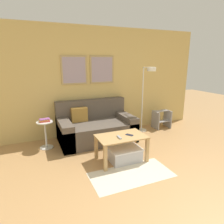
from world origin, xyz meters
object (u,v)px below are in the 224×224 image
(coffee_table, at_px, (121,141))
(step_stool, at_px, (162,119))
(cell_phone, at_px, (129,135))
(couch, at_px, (96,127))
(book_stack, at_px, (44,120))
(side_table, at_px, (45,132))
(remote_control, at_px, (119,137))
(floor_lamp, at_px, (147,91))
(storage_bin, at_px, (125,154))

(coffee_table, bearing_deg, step_stool, 34.26)
(coffee_table, xyz_separation_m, cell_phone, (0.15, -0.02, 0.10))
(couch, xyz_separation_m, book_stack, (-1.10, 0.00, 0.30))
(couch, relative_size, side_table, 2.91)
(book_stack, bearing_deg, remote_control, -46.26)
(side_table, distance_m, remote_control, 1.64)
(coffee_table, xyz_separation_m, floor_lamp, (1.18, 1.04, 0.70))
(remote_control, bearing_deg, cell_phone, 15.07)
(coffee_table, distance_m, storage_bin, 0.26)
(side_table, relative_size, remote_control, 3.81)
(side_table, height_order, step_stool, side_table)
(coffee_table, bearing_deg, storage_bin, -40.83)
(coffee_table, height_order, cell_phone, cell_phone)
(storage_bin, relative_size, cell_phone, 4.09)
(floor_lamp, xyz_separation_m, remote_control, (-1.25, -1.11, -0.59))
(couch, height_order, remote_control, couch)
(coffee_table, xyz_separation_m, book_stack, (-1.21, 1.12, 0.22))
(floor_lamp, height_order, side_table, floor_lamp)
(storage_bin, bearing_deg, step_stool, 36.04)
(storage_bin, height_order, side_table, side_table)
(coffee_table, xyz_separation_m, step_stool, (1.80, 1.23, -0.12))
(floor_lamp, relative_size, remote_control, 10.90)
(storage_bin, distance_m, remote_control, 0.38)
(book_stack, height_order, remote_control, book_stack)
(couch, height_order, coffee_table, couch)
(couch, xyz_separation_m, cell_phone, (0.26, -1.14, 0.18))
(coffee_table, height_order, step_stool, coffee_table)
(storage_bin, bearing_deg, side_table, 137.62)
(side_table, bearing_deg, cell_phone, -39.58)
(side_table, height_order, remote_control, side_table)
(storage_bin, bearing_deg, remote_control, -171.01)
(coffee_table, height_order, storage_bin, coffee_table)
(coffee_table, relative_size, book_stack, 4.00)
(couch, distance_m, cell_phone, 1.18)
(storage_bin, distance_m, step_stool, 2.17)
(remote_control, relative_size, step_stool, 0.32)
(side_table, height_order, cell_phone, side_table)
(remote_control, relative_size, cell_phone, 1.07)
(cell_phone, distance_m, step_stool, 2.08)
(floor_lamp, height_order, step_stool, floor_lamp)
(coffee_table, distance_m, cell_phone, 0.18)
(floor_lamp, relative_size, cell_phone, 11.68)
(remote_control, bearing_deg, step_stool, 38.09)
(storage_bin, height_order, cell_phone, cell_phone)
(book_stack, distance_m, cell_phone, 1.78)
(remote_control, bearing_deg, coffee_table, 45.16)
(coffee_table, bearing_deg, side_table, 137.55)
(step_stool, bearing_deg, floor_lamp, -163.37)
(cell_phone, bearing_deg, side_table, 106.51)
(remote_control, height_order, cell_phone, remote_control)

